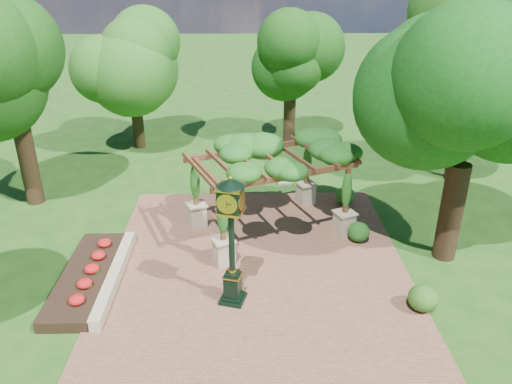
{
  "coord_description": "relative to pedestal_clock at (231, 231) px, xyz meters",
  "views": [
    {
      "loc": [
        -0.36,
        -13.01,
        9.44
      ],
      "look_at": [
        0.0,
        2.5,
        2.2
      ],
      "focal_mm": 35.0,
      "sensor_mm": 36.0,
      "label": 1
    }
  ],
  "objects": [
    {
      "name": "tree_north",
      "position": [
        2.91,
        14.57,
        2.7
      ],
      "size": [
        3.56,
        3.56,
        7.56
      ],
      "color": "#362715",
      "rests_on": "ground"
    },
    {
      "name": "pedestal_clock",
      "position": [
        0.0,
        0.0,
        0.0
      ],
      "size": [
        1.0,
        1.0,
        4.11
      ],
      "rotation": [
        0.0,
        0.0,
        -0.28
      ],
      "color": "black",
      "rests_on": "brick_plaza"
    },
    {
      "name": "tree_east_far",
      "position": [
        10.18,
        9.15,
        3.72
      ],
      "size": [
        4.15,
        4.15,
        9.02
      ],
      "color": "black",
      "rests_on": "ground"
    },
    {
      "name": "border_wall",
      "position": [
        -3.82,
        1.15,
        -2.27
      ],
      "size": [
        0.35,
        5.0,
        0.4
      ],
      "primitive_type": "cube",
      "color": "#C6B793",
      "rests_on": "ground"
    },
    {
      "name": "shrub_back",
      "position": [
        4.63,
        6.56,
        -2.06
      ],
      "size": [
        0.98,
        0.98,
        0.74
      ],
      "primitive_type": "ellipsoid",
      "rotation": [
        0.0,
        0.0,
        -0.22
      ],
      "color": "#29611C",
      "rests_on": "brick_plaza"
    },
    {
      "name": "ground",
      "position": [
        0.78,
        0.65,
        -2.47
      ],
      "size": [
        120.0,
        120.0,
        0.0
      ],
      "primitive_type": "plane",
      "color": "#1E4714",
      "rests_on": "ground"
    },
    {
      "name": "pergola",
      "position": [
        1.31,
        4.37,
        0.43
      ],
      "size": [
        6.51,
        5.38,
        3.52
      ],
      "rotation": [
        0.0,
        0.0,
        0.4
      ],
      "color": "tan",
      "rests_on": "brick_plaza"
    },
    {
      "name": "tree_west_near",
      "position": [
        -8.58,
        7.08,
        3.97
      ],
      "size": [
        4.36,
        4.36,
        9.4
      ],
      "color": "#382516",
      "rests_on": "ground"
    },
    {
      "name": "tree_east_near",
      "position": [
        7.34,
        2.39,
        3.67
      ],
      "size": [
        4.87,
        4.87,
        8.94
      ],
      "color": "#352115",
      "rests_on": "ground"
    },
    {
      "name": "shrub_mid",
      "position": [
        4.54,
        3.45,
        -2.06
      ],
      "size": [
        0.94,
        0.94,
        0.72
      ],
      "primitive_type": "ellipsoid",
      "rotation": [
        0.0,
        0.0,
        -0.19
      ],
      "color": "#194814",
      "rests_on": "brick_plaza"
    },
    {
      "name": "sundial",
      "position": [
        2.25,
        8.83,
        -1.97
      ],
      "size": [
        0.65,
        0.65,
        1.14
      ],
      "rotation": [
        0.0,
        0.0,
        -0.03
      ],
      "color": "gray",
      "rests_on": "ground"
    },
    {
      "name": "shrub_front",
      "position": [
        5.59,
        -0.55,
        -2.03
      ],
      "size": [
        1.04,
        1.04,
        0.78
      ],
      "primitive_type": "ellipsoid",
      "rotation": [
        0.0,
        0.0,
        -0.22
      ],
      "color": "#295819",
      "rests_on": "brick_plaza"
    },
    {
      "name": "flower_bed",
      "position": [
        -4.72,
        1.15,
        -2.29
      ],
      "size": [
        1.5,
        5.0,
        0.36
      ],
      "primitive_type": "cube",
      "color": "red",
      "rests_on": "ground"
    },
    {
      "name": "brick_plaza",
      "position": [
        0.78,
        1.65,
        -2.45
      ],
      "size": [
        10.0,
        12.0,
        0.04
      ],
      "primitive_type": "cube",
      "color": "brown",
      "rests_on": "ground"
    },
    {
      "name": "tree_west_far",
      "position": [
        -5.42,
        13.98,
        2.36
      ],
      "size": [
        4.05,
        4.05,
        7.02
      ],
      "color": "#322513",
      "rests_on": "ground"
    }
  ]
}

